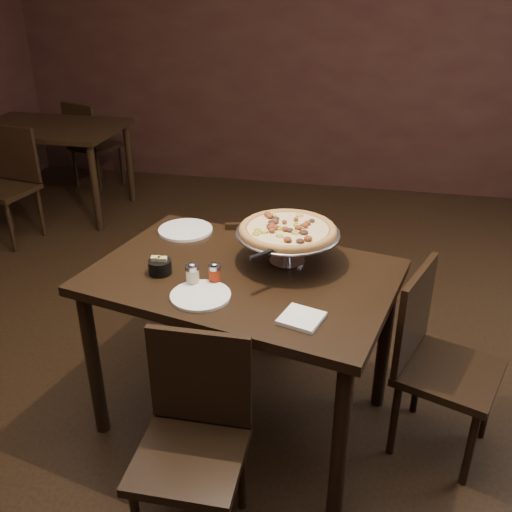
# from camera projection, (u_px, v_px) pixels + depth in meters

# --- Properties ---
(room) EXTENTS (6.04, 7.04, 2.84)m
(room) POSITION_uv_depth(u_px,v_px,m) (237.00, 140.00, 2.24)
(room) COLOR black
(room) RESTS_ON ground
(dining_table) EXTENTS (1.46, 1.13, 0.81)m
(dining_table) POSITION_uv_depth(u_px,v_px,m) (243.00, 294.00, 2.55)
(dining_table) COLOR black
(dining_table) RESTS_ON ground
(background_table) EXTENTS (1.26, 0.84, 0.79)m
(background_table) POSITION_uv_depth(u_px,v_px,m) (49.00, 137.00, 5.00)
(background_table) COLOR black
(background_table) RESTS_ON ground
(pizza_stand) EXTENTS (0.47, 0.47, 0.19)m
(pizza_stand) POSITION_uv_depth(u_px,v_px,m) (288.00, 230.00, 2.52)
(pizza_stand) COLOR #ADADB4
(pizza_stand) RESTS_ON dining_table
(parmesan_shaker) EXTENTS (0.06, 0.06, 0.10)m
(parmesan_shaker) POSITION_uv_depth(u_px,v_px,m) (192.00, 275.00, 2.38)
(parmesan_shaker) COLOR #EEECB9
(parmesan_shaker) RESTS_ON dining_table
(pepper_flake_shaker) EXTENTS (0.05, 0.05, 0.09)m
(pepper_flake_shaker) POSITION_uv_depth(u_px,v_px,m) (215.00, 273.00, 2.40)
(pepper_flake_shaker) COLOR maroon
(pepper_flake_shaker) RESTS_ON dining_table
(packet_caddy) EXTENTS (0.10, 0.10, 0.08)m
(packet_caddy) POSITION_uv_depth(u_px,v_px,m) (160.00, 266.00, 2.48)
(packet_caddy) COLOR black
(packet_caddy) RESTS_ON dining_table
(napkin_stack) EXTENTS (0.19, 0.19, 0.02)m
(napkin_stack) POSITION_uv_depth(u_px,v_px,m) (301.00, 318.00, 2.16)
(napkin_stack) COLOR white
(napkin_stack) RESTS_ON dining_table
(plate_left) EXTENTS (0.27, 0.27, 0.01)m
(plate_left) POSITION_uv_depth(u_px,v_px,m) (185.00, 230.00, 2.89)
(plate_left) COLOR white
(plate_left) RESTS_ON dining_table
(plate_near) EXTENTS (0.25, 0.25, 0.01)m
(plate_near) POSITION_uv_depth(u_px,v_px,m) (201.00, 296.00, 2.31)
(plate_near) COLOR white
(plate_near) RESTS_ON dining_table
(serving_spatula) EXTENTS (0.17, 0.17, 0.02)m
(serving_spatula) POSITION_uv_depth(u_px,v_px,m) (262.00, 255.00, 2.32)
(serving_spatula) COLOR #ADADB4
(serving_spatula) RESTS_ON pizza_stand
(chair_far) EXTENTS (0.48, 0.48, 0.85)m
(chair_far) POSITION_uv_depth(u_px,v_px,m) (262.00, 278.00, 3.18)
(chair_far) COLOR black
(chair_far) RESTS_ON ground
(chair_near) EXTENTS (0.40, 0.40, 0.84)m
(chair_near) POSITION_uv_depth(u_px,v_px,m) (194.00, 434.00, 2.12)
(chair_near) COLOR black
(chair_near) RESTS_ON ground
(chair_side) EXTENTS (0.53, 0.53, 0.88)m
(chair_side) POSITION_uv_depth(u_px,v_px,m) (435.00, 356.00, 2.51)
(chair_side) COLOR black
(chair_side) RESTS_ON ground
(bg_chair_far) EXTENTS (0.51, 0.51, 0.86)m
(bg_chair_far) POSITION_uv_depth(u_px,v_px,m) (90.00, 142.00, 5.64)
(bg_chair_far) COLOR black
(bg_chair_far) RESTS_ON ground
(bg_chair_near) EXTENTS (0.49, 0.49, 0.90)m
(bg_chair_near) POSITION_uv_depth(u_px,v_px,m) (9.00, 180.00, 4.55)
(bg_chair_near) COLOR black
(bg_chair_near) RESTS_ON ground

